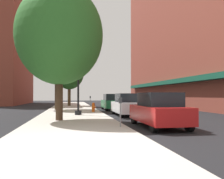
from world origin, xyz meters
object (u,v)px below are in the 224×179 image
car_white (128,105)px  car_green (112,102)px  fire_hydrant (93,107)px  tree_near (69,73)px  car_red (159,110)px  lamppost (78,72)px  parking_meter_near (90,100)px  tree_mid (60,35)px  tree_far (57,54)px  parking_meter_far (120,108)px

car_white → car_green: bearing=92.2°
fire_hydrant → car_white: car_white is taller
tree_near → car_red: 22.84m
lamppost → car_green: 8.25m
parking_meter_near → tree_mid: 15.26m
tree_far → car_red: size_ratio=1.95×
car_red → car_white: size_ratio=1.00×
tree_near → tree_mid: 19.14m
lamppost → car_green: size_ratio=1.37×
parking_meter_near → parking_meter_far: 17.87m
parking_meter_far → lamppost: bearing=103.4°
tree_far → car_green: size_ratio=1.95×
fire_hydrant → tree_near: size_ratio=0.12×
tree_near → car_white: 16.58m
lamppost → car_white: bearing=-0.9°
fire_hydrant → lamppost: bearing=-115.2°
lamppost → parking_meter_far: lamppost is taller
parking_meter_far → car_green: size_ratio=0.30×
car_red → parking_meter_near: bearing=95.3°
parking_meter_far → car_green: 14.20m
lamppost → fire_hydrant: (1.35, 2.87, -2.68)m
fire_hydrant → parking_meter_far: parking_meter_far is taller
lamppost → tree_far: tree_far is taller
tree_mid → car_white: tree_mid is taller
parking_meter_near → car_white: (1.95, -10.86, -0.14)m
parking_meter_far → tree_mid: bearing=129.8°
tree_mid → car_red: tree_mid is taller
parking_meter_near → tree_mid: (-2.84, -14.45, 4.00)m
tree_near → car_white: (4.41, -15.54, -3.72)m
car_green → car_red: bearing=-92.2°
tree_mid → car_white: bearing=36.8°
car_red → car_white: (0.00, 6.56, 0.00)m
tree_mid → fire_hydrant: bearing=69.0°
tree_mid → parking_meter_near: bearing=78.9°
car_red → car_green: same height
lamppost → tree_near: 15.56m
tree_near → fire_hydrant: bearing=-80.4°
lamppost → parking_meter_near: bearing=81.1°
fire_hydrant → tree_near: tree_near is taller
lamppost → car_green: bearing=62.6°
car_green → parking_meter_far: bearing=-100.1°
tree_far → tree_mid: bearing=-85.9°
tree_near → tree_mid: size_ratio=0.87×
lamppost → parking_meter_far: 7.60m
car_white → car_green: size_ratio=1.00×
parking_meter_near → lamppost: bearing=-98.9°
fire_hydrant → car_white: bearing=-52.1°
tree_near → tree_far: size_ratio=0.79×
car_red → car_green: (0.00, 13.62, 0.00)m
tree_near → car_green: 10.26m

